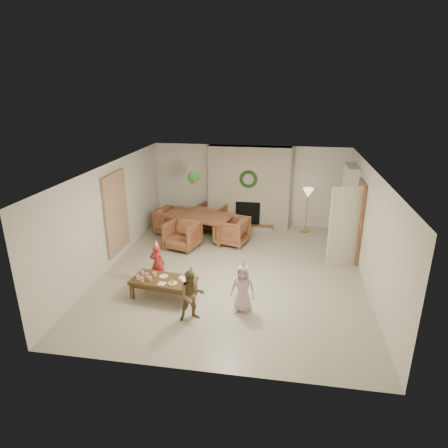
% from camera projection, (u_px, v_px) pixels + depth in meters
% --- Properties ---
extents(floor, '(7.00, 7.00, 0.00)m').
position_uv_depth(floor, '(234.00, 271.00, 9.30)').
color(floor, '#B7B29E').
rests_on(floor, ground).
extents(ceiling, '(7.00, 7.00, 0.00)m').
position_uv_depth(ceiling, '(235.00, 169.00, 8.45)').
color(ceiling, white).
rests_on(ceiling, wall_back).
extents(wall_back, '(7.00, 0.00, 7.00)m').
position_uv_depth(wall_back, '(250.00, 185.00, 12.13)').
color(wall_back, silver).
rests_on(wall_back, floor).
extents(wall_front, '(7.00, 0.00, 7.00)m').
position_uv_depth(wall_front, '(201.00, 302.00, 5.63)').
color(wall_front, silver).
rests_on(wall_front, floor).
extents(wall_left, '(0.00, 7.00, 7.00)m').
position_uv_depth(wall_left, '(111.00, 216.00, 9.34)').
color(wall_left, silver).
rests_on(wall_left, floor).
extents(wall_right, '(0.00, 7.00, 7.00)m').
position_uv_depth(wall_right, '(370.00, 230.00, 8.42)').
color(wall_right, silver).
rests_on(wall_right, floor).
extents(fireplace_mass, '(2.50, 0.40, 2.50)m').
position_uv_depth(fireplace_mass, '(249.00, 187.00, 11.94)').
color(fireplace_mass, '#4D1714').
rests_on(fireplace_mass, floor).
extents(fireplace_hearth, '(1.60, 0.30, 0.12)m').
position_uv_depth(fireplace_hearth, '(247.00, 227.00, 12.02)').
color(fireplace_hearth, brown).
rests_on(fireplace_hearth, floor).
extents(fireplace_firebox, '(0.75, 0.12, 0.75)m').
position_uv_depth(fireplace_firebox, '(248.00, 213.00, 12.05)').
color(fireplace_firebox, black).
rests_on(fireplace_firebox, floor).
extents(fireplace_wreath, '(0.54, 0.10, 0.54)m').
position_uv_depth(fireplace_wreath, '(248.00, 179.00, 11.63)').
color(fireplace_wreath, '#194118').
rests_on(fireplace_wreath, fireplace_mass).
extents(floor_lamp_base, '(0.25, 0.25, 0.03)m').
position_uv_depth(floor_lamp_base, '(305.00, 231.00, 11.81)').
color(floor_lamp_base, gold).
rests_on(floor_lamp_base, floor).
extents(floor_lamp_post, '(0.03, 0.03, 1.23)m').
position_uv_depth(floor_lamp_post, '(307.00, 212.00, 11.60)').
color(floor_lamp_post, gold).
rests_on(floor_lamp_post, floor).
extents(floor_lamp_shade, '(0.33, 0.33, 0.27)m').
position_uv_depth(floor_lamp_shade, '(308.00, 193.00, 11.40)').
color(floor_lamp_shade, beige).
rests_on(floor_lamp_shade, floor_lamp_post).
extents(bookshelf_carcass, '(0.30, 1.00, 2.20)m').
position_uv_depth(bookshelf_carcass, '(348.00, 205.00, 10.63)').
color(bookshelf_carcass, white).
rests_on(bookshelf_carcass, floor).
extents(bookshelf_shelf_a, '(0.30, 0.92, 0.03)m').
position_uv_depth(bookshelf_shelf_a, '(345.00, 228.00, 10.85)').
color(bookshelf_shelf_a, white).
rests_on(bookshelf_shelf_a, bookshelf_carcass).
extents(bookshelf_shelf_b, '(0.30, 0.92, 0.03)m').
position_uv_depth(bookshelf_shelf_b, '(346.00, 214.00, 10.72)').
color(bookshelf_shelf_b, white).
rests_on(bookshelf_shelf_b, bookshelf_carcass).
extents(bookshelf_shelf_c, '(0.30, 0.92, 0.03)m').
position_uv_depth(bookshelf_shelf_c, '(348.00, 200.00, 10.58)').
color(bookshelf_shelf_c, white).
rests_on(bookshelf_shelf_c, bookshelf_carcass).
extents(bookshelf_shelf_d, '(0.30, 0.92, 0.03)m').
position_uv_depth(bookshelf_shelf_d, '(349.00, 186.00, 10.44)').
color(bookshelf_shelf_d, white).
rests_on(bookshelf_shelf_d, bookshelf_carcass).
extents(books_row_lower, '(0.20, 0.40, 0.24)m').
position_uv_depth(books_row_lower, '(345.00, 225.00, 10.67)').
color(books_row_lower, '#B33A21').
rests_on(books_row_lower, bookshelf_shelf_a).
extents(books_row_mid, '(0.20, 0.44, 0.24)m').
position_uv_depth(books_row_mid, '(346.00, 209.00, 10.72)').
color(books_row_mid, navy).
rests_on(books_row_mid, bookshelf_shelf_b).
extents(books_row_upper, '(0.20, 0.36, 0.22)m').
position_uv_depth(books_row_upper, '(348.00, 197.00, 10.45)').
color(books_row_upper, gold).
rests_on(books_row_upper, bookshelf_shelf_c).
extents(door_frame, '(0.05, 0.86, 2.04)m').
position_uv_depth(door_frame, '(358.00, 222.00, 9.62)').
color(door_frame, brown).
rests_on(door_frame, floor).
extents(door_leaf, '(0.77, 0.32, 2.00)m').
position_uv_depth(door_leaf, '(344.00, 227.00, 9.33)').
color(door_leaf, beige).
rests_on(door_leaf, floor).
extents(curtain_panel, '(0.06, 1.20, 2.00)m').
position_uv_depth(curtain_panel, '(116.00, 213.00, 9.52)').
color(curtain_panel, '#C7AD8D').
rests_on(curtain_panel, wall_left).
extents(dining_table, '(2.19, 1.58, 0.69)m').
position_uv_depth(dining_table, '(198.00, 226.00, 11.25)').
color(dining_table, brown).
rests_on(dining_table, floor).
extents(dining_chair_near, '(1.01, 1.03, 0.77)m').
position_uv_depth(dining_chair_near, '(182.00, 235.00, 10.49)').
color(dining_chair_near, brown).
rests_on(dining_chair_near, floor).
extents(dining_chair_far, '(1.01, 1.03, 0.77)m').
position_uv_depth(dining_chair_far, '(211.00, 216.00, 11.98)').
color(dining_chair_far, brown).
rests_on(dining_chair_far, floor).
extents(dining_chair_left, '(1.03, 1.01, 0.77)m').
position_uv_depth(dining_chair_left, '(172.00, 221.00, 11.58)').
color(dining_chair_left, brown).
rests_on(dining_chair_left, floor).
extents(dining_chair_right, '(1.03, 1.01, 0.77)m').
position_uv_depth(dining_chair_right, '(232.00, 231.00, 10.81)').
color(dining_chair_right, brown).
rests_on(dining_chair_right, floor).
extents(hanging_plant_cord, '(0.01, 0.01, 0.70)m').
position_uv_depth(hanging_plant_cord, '(193.00, 169.00, 10.16)').
color(hanging_plant_cord, tan).
rests_on(hanging_plant_cord, ceiling).
extents(hanging_plant_pot, '(0.16, 0.16, 0.12)m').
position_uv_depth(hanging_plant_pot, '(194.00, 182.00, 10.28)').
color(hanging_plant_pot, '#9D3932').
rests_on(hanging_plant_pot, hanging_plant_cord).
extents(hanging_plant_foliage, '(0.32, 0.32, 0.32)m').
position_uv_depth(hanging_plant_foliage, '(194.00, 177.00, 10.24)').
color(hanging_plant_foliage, '#1B4C19').
rests_on(hanging_plant_foliage, hanging_plant_pot).
extents(coffee_table_top, '(1.40, 0.83, 0.06)m').
position_uv_depth(coffee_table_top, '(164.00, 281.00, 8.07)').
color(coffee_table_top, '#52381B').
rests_on(coffee_table_top, floor).
extents(coffee_table_apron, '(1.28, 0.71, 0.08)m').
position_uv_depth(coffee_table_apron, '(164.00, 284.00, 8.10)').
color(coffee_table_apron, '#52381B').
rests_on(coffee_table_apron, floor).
extents(coffee_leg_fl, '(0.08, 0.08, 0.35)m').
position_uv_depth(coffee_leg_fl, '(132.00, 291.00, 8.06)').
color(coffee_leg_fl, '#52381B').
rests_on(coffee_leg_fl, floor).
extents(coffee_leg_fr, '(0.08, 0.08, 0.35)m').
position_uv_depth(coffee_leg_fr, '(186.00, 300.00, 7.74)').
color(coffee_leg_fr, '#52381B').
rests_on(coffee_leg_fr, floor).
extents(coffee_leg_bl, '(0.08, 0.08, 0.35)m').
position_uv_depth(coffee_leg_bl, '(144.00, 279.00, 8.55)').
color(coffee_leg_bl, '#52381B').
rests_on(coffee_leg_bl, floor).
extents(coffee_leg_br, '(0.08, 0.08, 0.35)m').
position_uv_depth(coffee_leg_br, '(195.00, 287.00, 8.22)').
color(coffee_leg_br, '#52381B').
rests_on(coffee_leg_br, floor).
extents(cup_a, '(0.08, 0.08, 0.09)m').
position_uv_depth(cup_a, '(138.00, 277.00, 8.05)').
color(cup_a, white).
rests_on(cup_a, coffee_table_top).
extents(cup_b, '(0.08, 0.08, 0.09)m').
position_uv_depth(cup_b, '(143.00, 273.00, 8.23)').
color(cup_b, white).
rests_on(cup_b, coffee_table_top).
extents(cup_c, '(0.08, 0.08, 0.09)m').
position_uv_depth(cup_c, '(142.00, 279.00, 7.97)').
color(cup_c, white).
rests_on(cup_c, coffee_table_top).
extents(cup_d, '(0.08, 0.08, 0.09)m').
position_uv_depth(cup_d, '(147.00, 275.00, 8.15)').
color(cup_d, white).
rests_on(cup_d, coffee_table_top).
extents(cup_e, '(0.08, 0.08, 0.09)m').
position_uv_depth(cup_e, '(150.00, 278.00, 8.00)').
color(cup_e, white).
rests_on(cup_e, coffee_table_top).
extents(cup_f, '(0.08, 0.08, 0.09)m').
position_uv_depth(cup_f, '(154.00, 274.00, 8.19)').
color(cup_f, white).
rests_on(cup_f, coffee_table_top).
extents(plate_a, '(0.21, 0.21, 0.01)m').
position_uv_depth(plate_a, '(164.00, 276.00, 8.18)').
color(plate_a, white).
rests_on(plate_a, coffee_table_top).
extents(plate_b, '(0.21, 0.21, 0.01)m').
position_uv_depth(plate_b, '(173.00, 283.00, 7.90)').
color(plate_b, white).
rests_on(plate_b, coffee_table_top).
extents(plate_c, '(0.21, 0.21, 0.01)m').
position_uv_depth(plate_c, '(186.00, 280.00, 8.03)').
color(plate_c, white).
rests_on(plate_c, coffee_table_top).
extents(food_scoop, '(0.08, 0.08, 0.07)m').
position_uv_depth(food_scoop, '(173.00, 281.00, 7.89)').
color(food_scoop, tan).
rests_on(food_scoop, plate_b).
extents(napkin_left, '(0.17, 0.17, 0.01)m').
position_uv_depth(napkin_left, '(162.00, 284.00, 7.88)').
color(napkin_left, '#FFBBD0').
rests_on(napkin_left, coffee_table_top).
extents(napkin_right, '(0.17, 0.17, 0.01)m').
position_uv_depth(napkin_right, '(183.00, 277.00, 8.13)').
color(napkin_right, '#FFBBD0').
rests_on(napkin_right, coffee_table_top).
extents(child_red, '(0.34, 0.24, 0.91)m').
position_uv_depth(child_red, '(157.00, 263.00, 8.66)').
color(child_red, '#B22626').
rests_on(child_red, floor).
extents(party_hat_red, '(0.16, 0.16, 0.17)m').
position_uv_depth(party_hat_red, '(156.00, 243.00, 8.50)').
color(party_hat_red, '#EBAE4E').
rests_on(party_hat_red, child_red).
extents(child_plaid, '(0.61, 0.56, 1.01)m').
position_uv_depth(child_plaid, '(192.00, 296.00, 7.25)').
color(child_plaid, brown).
rests_on(child_plaid, floor).
extents(party_hat_plaid, '(0.13, 0.13, 0.16)m').
position_uv_depth(party_hat_plaid, '(191.00, 270.00, 7.07)').
color(party_hat_plaid, '#4FA948').
rests_on(party_hat_plaid, child_plaid).
extents(child_pink, '(0.51, 0.37, 0.98)m').
position_uv_depth(child_pink, '(243.00, 288.00, 7.54)').
color(child_pink, beige).
rests_on(child_pink, floor).
extents(party_hat_pink, '(0.16, 0.16, 0.18)m').
position_uv_depth(party_hat_pink, '(243.00, 264.00, 7.36)').
color(party_hat_pink, silver).
rests_on(party_hat_pink, child_pink).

